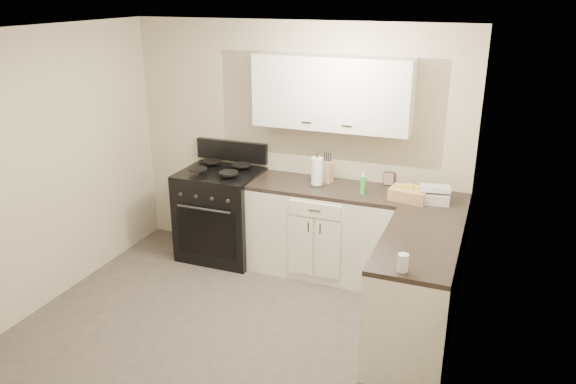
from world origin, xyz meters
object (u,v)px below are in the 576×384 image
at_px(paper_towel, 317,171).
at_px(knife_block, 327,172).
at_px(stove, 222,216).
at_px(countertop_grill, 434,197).
at_px(wicker_basket, 409,194).

bearing_deg(paper_towel, knife_block, 60.11).
relative_size(stove, knife_block, 4.58).
relative_size(stove, countertop_grill, 3.73).
bearing_deg(wicker_basket, knife_block, 165.56).
distance_m(paper_towel, wicker_basket, 0.94).
relative_size(stove, paper_towel, 3.57).
height_order(knife_block, paper_towel, paper_towel).
distance_m(paper_towel, countertop_grill, 1.15).
height_order(paper_towel, wicker_basket, paper_towel).
height_order(wicker_basket, countertop_grill, wicker_basket).
relative_size(paper_towel, countertop_grill, 1.05).
xyz_separation_m(stove, paper_towel, (1.07, 0.03, 0.62)).
bearing_deg(knife_block, stove, -154.34).
relative_size(paper_towel, wicker_basket, 0.83).
xyz_separation_m(knife_block, paper_towel, (-0.07, -0.12, 0.03)).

